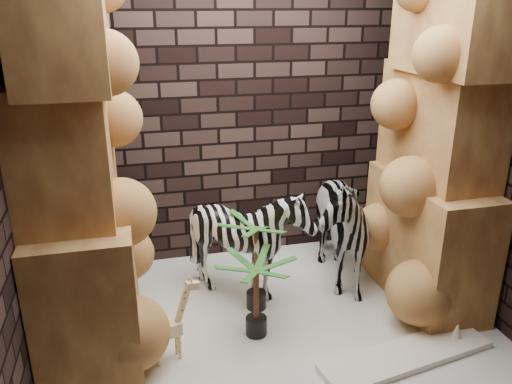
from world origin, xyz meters
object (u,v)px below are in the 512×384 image
object	(u,v)px
palm_front	(256,264)
surfboard	(406,355)
giraffe_toy	(166,323)
palm_back	(256,297)
zebra_right	(330,212)
zebra_left	(249,247)

from	to	relation	value
palm_front	surfboard	xyz separation A→B (m)	(0.92, -0.93, -0.40)
giraffe_toy	surfboard	bearing A→B (deg)	-30.39
palm_back	surfboard	size ratio (longest dim) A/B	0.49
zebra_right	palm_back	world-z (taller)	zebra_right
zebra_left	palm_back	size ratio (longest dim) A/B	1.61
giraffe_toy	palm_back	bearing A→B (deg)	-5.02
palm_back	surfboard	distance (m)	1.20
palm_front	palm_back	distance (m)	0.39
zebra_right	giraffe_toy	bearing A→B (deg)	-147.78
zebra_right	palm_back	bearing A→B (deg)	-137.25
zebra_left	palm_front	xyz separation A→B (m)	(0.02, -0.19, -0.07)
zebra_right	palm_back	size ratio (longest dim) A/B	2.03
zebra_right	palm_front	world-z (taller)	zebra_right
giraffe_toy	palm_front	world-z (taller)	palm_front
palm_front	surfboard	distance (m)	1.37
zebra_left	surfboard	bearing A→B (deg)	-54.65
palm_front	palm_back	bearing A→B (deg)	-104.00
zebra_right	palm_back	xyz separation A→B (m)	(-0.87, -0.70, -0.35)
giraffe_toy	zebra_right	bearing A→B (deg)	11.34
giraffe_toy	surfboard	size ratio (longest dim) A/B	0.47
zebra_left	surfboard	world-z (taller)	zebra_left
giraffe_toy	palm_back	distance (m)	0.73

